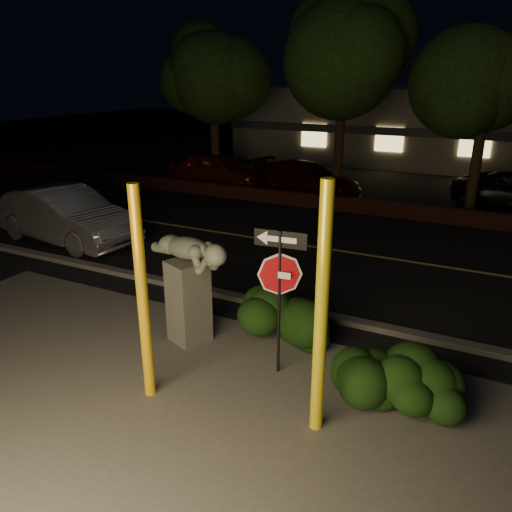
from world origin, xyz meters
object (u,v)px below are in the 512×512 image
Objects in this scene: yellow_pole_left at (142,297)px; silver_sedan at (65,215)px; signpost at (280,275)px; parked_car_red at (218,169)px; sculpture at (188,276)px; yellow_pole_right at (321,315)px; parked_car_darkred at (306,179)px.

yellow_pole_left is 0.68× the size of silver_sedan.
signpost is (1.53, 1.44, 0.09)m from yellow_pole_left.
parked_car_red is (-6.84, 13.67, -0.90)m from yellow_pole_left.
silver_sedan reaches higher than parked_car_red.
silver_sedan is (-6.57, 3.33, -0.50)m from sculpture.
yellow_pole_right is 0.79× the size of parked_car_red.
yellow_pole_right is 1.68× the size of sculpture.
signpost is (-1.04, 1.03, -0.02)m from yellow_pole_right.
parked_car_red is (-6.50, 12.01, -0.54)m from sculpture.
yellow_pole_left is 0.71× the size of parked_car_darkred.
sculpture is (-1.86, 0.22, -0.45)m from signpost.
signpost is 1.17× the size of sculpture.
yellow_pole_right reaches higher than parked_car_darkred.
silver_sedan is at bearing 150.95° from signpost.
parked_car_red is at bearing 118.19° from signpost.
yellow_pole_left is at bearing -151.75° from parked_car_red.
yellow_pole_right is 10.58m from silver_sedan.
sculpture is (-0.34, 1.66, -0.36)m from yellow_pole_left.
signpost is 0.53× the size of parked_car_darkred.
signpost reaches higher than parked_car_red.
yellow_pole_right is 3.20m from sculpture.
sculpture is 12.35m from parked_car_darkred.
sculpture is at bearing -159.66° from parked_car_darkred.
signpost reaches higher than sculpture.
parked_car_red is at bearing 140.40° from sculpture.
yellow_pole_right is 16.29m from parked_car_red.
signpost is at bearing -105.64° from silver_sedan.
yellow_pole_left is at bearing -142.85° from signpost.
parked_car_red is 0.95× the size of parked_car_darkred.
parked_car_darkred is (4.16, 8.76, -0.12)m from silver_sedan.
parked_car_red is at bearing 116.58° from yellow_pole_left.
parked_car_darkred is (-4.28, 12.32, -1.07)m from signpost.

